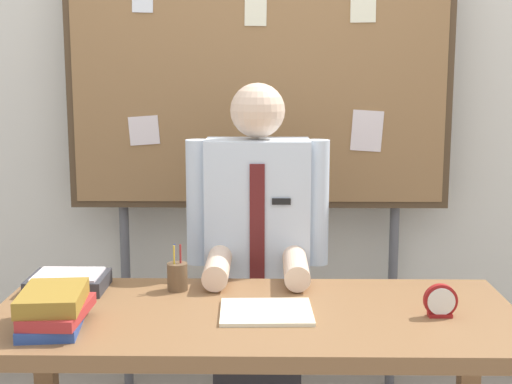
{
  "coord_description": "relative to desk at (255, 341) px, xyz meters",
  "views": [
    {
      "loc": [
        0.03,
        -2.15,
        1.51
      ],
      "look_at": [
        0.0,
        0.18,
        1.11
      ],
      "focal_mm": 50.39,
      "sensor_mm": 36.0,
      "label": 1
    }
  ],
  "objects": [
    {
      "name": "open_notebook",
      "position": [
        0.03,
        -0.02,
        0.1
      ],
      "size": [
        0.29,
        0.25,
        0.01
      ],
      "primitive_type": "cube",
      "rotation": [
        0.0,
        0.0,
        0.03
      ],
      "color": "#F4EFCC",
      "rests_on": "desk"
    },
    {
      "name": "paper_tray",
      "position": [
        -0.65,
        0.22,
        0.13
      ],
      "size": [
        0.26,
        0.2,
        0.06
      ],
      "color": "#333338",
      "rests_on": "desk"
    },
    {
      "name": "bulletin_board",
      "position": [
        0.0,
        1.06,
        0.83
      ],
      "size": [
        1.71,
        0.09,
        2.13
      ],
      "color": "#4C3823",
      "rests_on": "ground_plane"
    },
    {
      "name": "book_stack",
      "position": [
        -0.59,
        -0.15,
        0.15
      ],
      "size": [
        0.2,
        0.28,
        0.11
      ],
      "color": "#2D4C99",
      "rests_on": "desk"
    },
    {
      "name": "pen_holder",
      "position": [
        -0.27,
        0.22,
        0.15
      ],
      "size": [
        0.07,
        0.07,
        0.16
      ],
      "color": "brown",
      "rests_on": "desk"
    },
    {
      "name": "person",
      "position": [
        0.0,
        0.58,
        0.02
      ],
      "size": [
        0.55,
        0.56,
        1.46
      ],
      "color": "#2D2D33",
      "rests_on": "ground_plane"
    },
    {
      "name": "desk",
      "position": [
        0.0,
        0.0,
        0.0
      ],
      "size": [
        1.65,
        0.72,
        0.76
      ],
      "color": "brown",
      "rests_on": "ground_plane"
    },
    {
      "name": "back_wall",
      "position": [
        0.0,
        1.27,
        0.69
      ],
      "size": [
        6.4,
        0.08,
        2.7
      ],
      "primitive_type": "cube",
      "color": "silver",
      "rests_on": "ground_plane"
    },
    {
      "name": "desk_clock",
      "position": [
        0.57,
        -0.04,
        0.14
      ],
      "size": [
        0.1,
        0.04,
        0.1
      ],
      "color": "maroon",
      "rests_on": "desk"
    }
  ]
}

